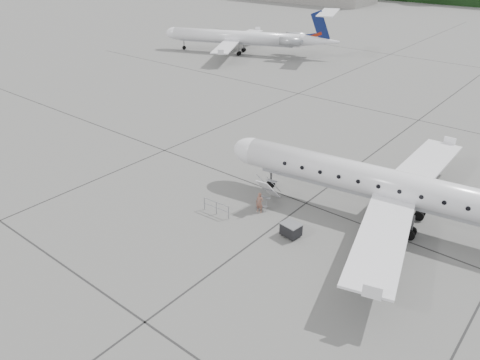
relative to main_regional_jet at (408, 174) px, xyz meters
The scene contains 7 objects.
ground 8.40m from the main_regional_jet, 102.62° to the right, with size 320.00×320.00×0.00m, color slate.
main_regional_jet is the anchor object (origin of this frame).
airstair 9.70m from the main_regional_jet, 157.46° to the right, with size 0.85×2.40×2.40m, color white, non-canonical shape.
passenger 10.23m from the main_regional_jet, 149.75° to the right, with size 0.57×0.37×1.56m, color brown.
safety_railing 13.23m from the main_regional_jet, 146.28° to the right, with size 2.20×0.08×1.00m, color gray, non-canonical shape.
baggage_cart 8.51m from the main_regional_jet, 129.41° to the right, with size 1.19×0.97×1.03m, color black, non-canonical shape.
bg_regional_left 54.56m from the main_regional_jet, 141.61° to the left, with size 28.34×20.40×7.43m, color white, non-canonical shape.
Camera 1 is at (10.34, -20.95, 17.72)m, focal length 35.00 mm.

